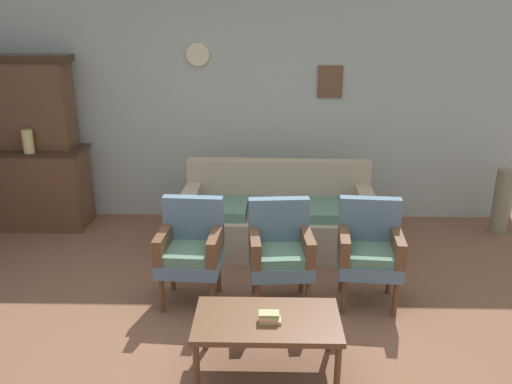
# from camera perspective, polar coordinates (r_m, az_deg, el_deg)

# --- Properties ---
(ground_plane) EXTENTS (7.68, 7.68, 0.00)m
(ground_plane) POSITION_cam_1_polar(r_m,az_deg,el_deg) (4.21, -1.61, -15.64)
(ground_plane) COLOR brown
(wall_back_with_decor) EXTENTS (6.40, 0.09, 2.70)m
(wall_back_with_decor) POSITION_cam_1_polar(r_m,az_deg,el_deg) (6.18, -0.50, 9.27)
(wall_back_with_decor) COLOR #939E99
(wall_back_with_decor) RESTS_ON ground
(side_cabinet) EXTENTS (1.16, 0.55, 0.93)m
(side_cabinet) POSITION_cam_1_polar(r_m,az_deg,el_deg) (6.59, -22.65, 0.47)
(side_cabinet) COLOR brown
(side_cabinet) RESTS_ON ground
(cabinet_upper_hutch) EXTENTS (0.99, 0.38, 1.03)m
(cabinet_upper_hutch) POSITION_cam_1_polar(r_m,az_deg,el_deg) (6.45, -23.47, 9.02)
(cabinet_upper_hutch) COLOR brown
(cabinet_upper_hutch) RESTS_ON side_cabinet
(vase_on_cabinet) EXTENTS (0.12, 0.12, 0.26)m
(vase_on_cabinet) POSITION_cam_1_polar(r_m,az_deg,el_deg) (6.27, -23.63, 5.08)
(vase_on_cabinet) COLOR tan
(vase_on_cabinet) RESTS_ON side_cabinet
(floral_couch) EXTENTS (1.99, 0.85, 0.90)m
(floral_couch) POSITION_cam_1_polar(r_m,az_deg,el_deg) (5.53, 2.35, -2.98)
(floral_couch) COLOR gray
(floral_couch) RESTS_ON ground
(armchair_near_couch_end) EXTENTS (0.55, 0.52, 0.90)m
(armchair_near_couch_end) POSITION_cam_1_polar(r_m,az_deg,el_deg) (4.52, -7.12, -5.96)
(armchair_near_couch_end) COLOR slate
(armchair_near_couch_end) RESTS_ON ground
(armchair_by_doorway) EXTENTS (0.56, 0.53, 0.90)m
(armchair_by_doorway) POSITION_cam_1_polar(r_m,az_deg,el_deg) (4.45, 2.66, -6.22)
(armchair_by_doorway) COLOR slate
(armchair_by_doorway) RESTS_ON ground
(armchair_row_middle) EXTENTS (0.56, 0.53, 0.90)m
(armchair_row_middle) POSITION_cam_1_polar(r_m,az_deg,el_deg) (4.56, 12.27, -6.01)
(armchair_row_middle) COLOR slate
(armchair_row_middle) RESTS_ON ground
(coffee_table) EXTENTS (1.00, 0.56, 0.42)m
(coffee_table) POSITION_cam_1_polar(r_m,az_deg,el_deg) (3.68, 1.22, -14.20)
(coffee_table) COLOR brown
(coffee_table) RESTS_ON ground
(book_stack_on_table) EXTENTS (0.15, 0.09, 0.07)m
(book_stack_on_table) POSITION_cam_1_polar(r_m,az_deg,el_deg) (3.61, 1.46, -13.53)
(book_stack_on_table) COLOR tan
(book_stack_on_table) RESTS_ON coffee_table
(floor_vase_by_wall) EXTENTS (0.19, 0.19, 0.75)m
(floor_vase_by_wall) POSITION_cam_1_polar(r_m,az_deg,el_deg) (6.53, 25.25, -0.93)
(floor_vase_by_wall) COLOR #6E6B56
(floor_vase_by_wall) RESTS_ON ground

